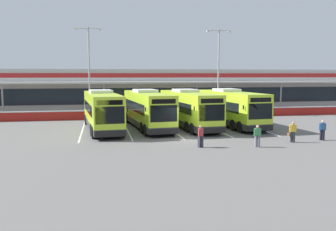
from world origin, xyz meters
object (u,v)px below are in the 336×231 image
(coach_bus_right_centre, at_px, (230,108))
(coach_bus_centre, at_px, (188,109))
(coach_bus_left_centre, at_px, (147,110))
(pedestrian_child, at_px, (257,135))
(lamp_post_centre, at_px, (218,66))
(pedestrian_near_bin, at_px, (322,129))
(pedestrian_in_dark_coat, at_px, (201,135))
(lamp_post_west, at_px, (89,66))
(coach_bus_leftmost, at_px, (102,111))
(pedestrian_with_handbag, at_px, (293,131))

(coach_bus_right_centre, bearing_deg, coach_bus_centre, -174.97)
(coach_bus_left_centre, bearing_deg, pedestrian_child, -58.90)
(lamp_post_centre, bearing_deg, pedestrian_child, -100.50)
(pedestrian_near_bin, distance_m, lamp_post_centre, 20.22)
(coach_bus_centre, height_order, pedestrian_in_dark_coat, coach_bus_centre)
(coach_bus_left_centre, xyz_separation_m, coach_bus_centre, (4.10, -0.10, 0.00))
(pedestrian_near_bin, xyz_separation_m, lamp_post_west, (-18.70, 20.18, 5.42))
(coach_bus_leftmost, xyz_separation_m, pedestrian_with_handbag, (14.46, -9.22, -0.93))
(pedestrian_near_bin, bearing_deg, lamp_post_centre, 97.05)
(coach_bus_leftmost, height_order, pedestrian_child, coach_bus_leftmost)
(pedestrian_child, relative_size, pedestrian_near_bin, 1.00)
(lamp_post_west, bearing_deg, pedestrian_with_handbag, -52.41)
(coach_bus_left_centre, height_order, pedestrian_child, coach_bus_left_centre)
(coach_bus_left_centre, height_order, pedestrian_near_bin, coach_bus_left_centre)
(coach_bus_right_centre, bearing_deg, coach_bus_leftmost, -176.56)
(coach_bus_centre, xyz_separation_m, lamp_post_west, (-9.90, 11.00, 4.50))
(pedestrian_with_handbag, distance_m, lamp_post_west, 26.57)
(coach_bus_right_centre, bearing_deg, pedestrian_near_bin, -65.91)
(coach_bus_left_centre, relative_size, pedestrian_child, 7.62)
(coach_bus_centre, xyz_separation_m, coach_bus_right_centre, (4.52, 0.40, 0.00))
(coach_bus_left_centre, bearing_deg, lamp_post_centre, 43.72)
(pedestrian_near_bin, bearing_deg, coach_bus_leftmost, 153.05)
(pedestrian_with_handbag, bearing_deg, pedestrian_near_bin, 8.64)
(pedestrian_in_dark_coat, bearing_deg, coach_bus_leftmost, 125.12)
(coach_bus_leftmost, distance_m, coach_bus_right_centre, 13.04)
(coach_bus_left_centre, xyz_separation_m, pedestrian_near_bin, (12.90, -9.28, -0.91))
(pedestrian_in_dark_coat, xyz_separation_m, lamp_post_west, (-8.33, 21.23, 5.42))
(pedestrian_near_bin, relative_size, lamp_post_west, 0.15)
(coach_bus_left_centre, distance_m, pedestrian_child, 12.84)
(coach_bus_leftmost, bearing_deg, coach_bus_left_centre, 6.34)
(coach_bus_left_centre, distance_m, pedestrian_with_handbag, 14.02)
(coach_bus_left_centre, height_order, pedestrian_with_handbag, coach_bus_left_centre)
(pedestrian_with_handbag, xyz_separation_m, lamp_post_west, (-15.86, 20.61, 5.43))
(coach_bus_leftmost, height_order, coach_bus_centre, same)
(coach_bus_left_centre, bearing_deg, coach_bus_centre, -1.45)
(coach_bus_centre, bearing_deg, lamp_post_west, 131.97)
(coach_bus_leftmost, distance_m, lamp_post_west, 12.32)
(coach_bus_centre, distance_m, lamp_post_west, 15.47)
(lamp_post_west, xyz_separation_m, lamp_post_centre, (16.31, -0.85, 0.00))
(coach_bus_leftmost, height_order, coach_bus_left_centre, same)
(coach_bus_left_centre, distance_m, lamp_post_west, 13.14)
(coach_bus_centre, relative_size, lamp_post_west, 1.12)
(coach_bus_left_centre, xyz_separation_m, coach_bus_right_centre, (8.62, 0.29, 0.00))
(pedestrian_with_handbag, distance_m, pedestrian_child, 3.67)
(pedestrian_in_dark_coat, bearing_deg, coach_bus_right_centre, 60.18)
(lamp_post_centre, bearing_deg, pedestrian_near_bin, -82.95)
(coach_bus_left_centre, relative_size, pedestrian_with_handbag, 7.62)
(coach_bus_leftmost, distance_m, pedestrian_with_handbag, 17.17)
(coach_bus_right_centre, xyz_separation_m, pedestrian_in_dark_coat, (-6.09, -10.63, -0.91))
(pedestrian_near_bin, bearing_deg, pedestrian_with_handbag, -171.36)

